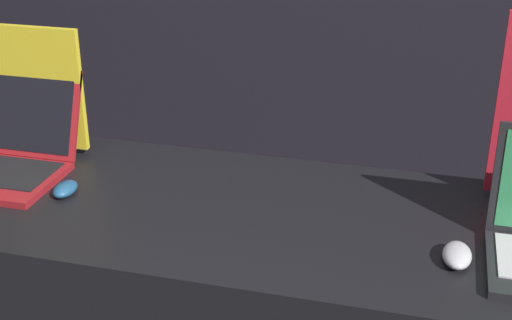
% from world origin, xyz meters
% --- Properties ---
extents(laptop_front, '(0.36, 0.38, 0.28)m').
position_xyz_m(laptop_front, '(-0.77, 0.41, 0.96)').
color(laptop_front, maroon).
rests_on(laptop_front, display_counter).
extents(mouse_front, '(0.06, 0.09, 0.03)m').
position_xyz_m(mouse_front, '(-0.53, 0.31, 0.92)').
color(mouse_front, navy).
rests_on(mouse_front, display_counter).
extents(promo_stand_front, '(0.36, 0.07, 0.40)m').
position_xyz_m(promo_stand_front, '(-0.77, 0.57, 1.09)').
color(promo_stand_front, black).
rests_on(promo_stand_front, display_counter).
extents(mouse_back, '(0.07, 0.12, 0.04)m').
position_xyz_m(mouse_back, '(0.52, 0.24, 0.92)').
color(mouse_back, '#B2B2B7').
rests_on(mouse_back, display_counter).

